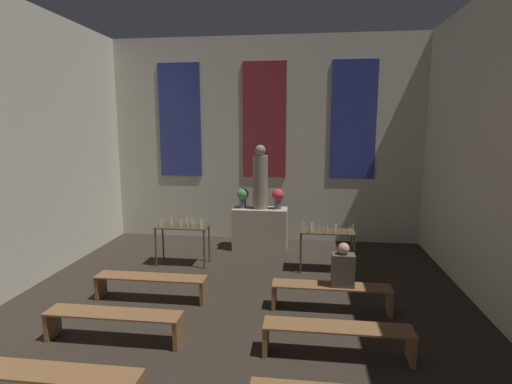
% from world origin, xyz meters
% --- Properties ---
extents(wall_back, '(8.07, 0.16, 5.13)m').
position_xyz_m(wall_back, '(0.00, 10.01, 2.59)').
color(wall_back, beige).
rests_on(wall_back, ground_plane).
extents(altar, '(1.29, 0.58, 1.00)m').
position_xyz_m(altar, '(0.00, 9.07, 0.50)').
color(altar, '#ADA38E').
rests_on(altar, ground_plane).
extents(statue, '(0.36, 0.36, 1.51)m').
position_xyz_m(statue, '(0.00, 9.07, 1.69)').
color(statue, gray).
rests_on(statue, altar).
extents(flower_vase_left, '(0.28, 0.28, 0.48)m').
position_xyz_m(flower_vase_left, '(-0.42, 9.07, 1.29)').
color(flower_vase_left, '#4C5666').
rests_on(flower_vase_left, altar).
extents(flower_vase_right, '(0.28, 0.28, 0.48)m').
position_xyz_m(flower_vase_right, '(0.42, 9.07, 1.29)').
color(flower_vase_right, '#4C5666').
rests_on(flower_vase_right, altar).
extents(candle_rack_left, '(1.10, 0.49, 1.03)m').
position_xyz_m(candle_rack_left, '(-1.51, 7.77, 0.72)').
color(candle_rack_left, '#473823').
rests_on(candle_rack_left, ground_plane).
extents(candle_rack_right, '(1.10, 0.49, 1.04)m').
position_xyz_m(candle_rack_right, '(1.51, 7.77, 0.72)').
color(candle_rack_right, '#473823').
rests_on(candle_rack_right, ground_plane).
extents(pew_second_left, '(1.89, 0.36, 0.42)m').
position_xyz_m(pew_second_left, '(-1.51, 3.28, 0.31)').
color(pew_second_left, brown).
rests_on(pew_second_left, ground_plane).
extents(pew_third_left, '(1.89, 0.36, 0.42)m').
position_xyz_m(pew_third_left, '(-1.51, 4.62, 0.31)').
color(pew_third_left, brown).
rests_on(pew_third_left, ground_plane).
extents(pew_third_right, '(1.89, 0.36, 0.42)m').
position_xyz_m(pew_third_right, '(1.51, 4.62, 0.31)').
color(pew_third_right, brown).
rests_on(pew_third_right, ground_plane).
extents(pew_back_left, '(1.89, 0.36, 0.42)m').
position_xyz_m(pew_back_left, '(-1.51, 5.96, 0.31)').
color(pew_back_left, brown).
rests_on(pew_back_left, ground_plane).
extents(pew_back_right, '(1.89, 0.36, 0.42)m').
position_xyz_m(pew_back_right, '(1.51, 5.96, 0.31)').
color(pew_back_right, brown).
rests_on(pew_back_right, ground_plane).
extents(person_seated, '(0.36, 0.24, 0.71)m').
position_xyz_m(person_seated, '(1.68, 5.96, 0.73)').
color(person_seated, '#4C4238').
rests_on(person_seated, pew_back_right).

